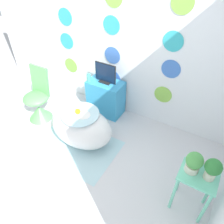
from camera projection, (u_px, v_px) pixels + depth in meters
name	position (u px, v px, depth m)	size (l,w,h in m)	color
ground_plane	(36.00, 188.00, 2.59)	(12.00, 12.00, 0.00)	silver
wall_back_dotted	(114.00, 30.00, 2.98)	(4.71, 0.05, 2.60)	white
rug	(76.00, 146.00, 3.09)	(1.15, 0.81, 0.01)	silver
bathtub	(82.00, 127.00, 3.01)	(0.90, 0.62, 0.52)	white
rubber_duck	(78.00, 111.00, 2.81)	(0.07, 0.08, 0.09)	yellow
chair	(38.00, 104.00, 3.40)	(0.39, 0.39, 0.85)	#66C166
tv_cabinet	(106.00, 97.00, 3.49)	(0.55, 0.33, 0.57)	#389ED6
tv	(105.00, 74.00, 3.22)	(0.35, 0.12, 0.31)	black
vase	(89.00, 78.00, 3.29)	(0.06, 0.06, 0.13)	#51B2AD
side_table	(195.00, 183.00, 2.16)	(0.36, 0.30, 0.56)	#72D8B7
potted_plant_left	(194.00, 162.00, 2.04)	(0.16, 0.16, 0.23)	beige
potted_plant_right	(213.00, 169.00, 1.96)	(0.16, 0.16, 0.24)	beige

